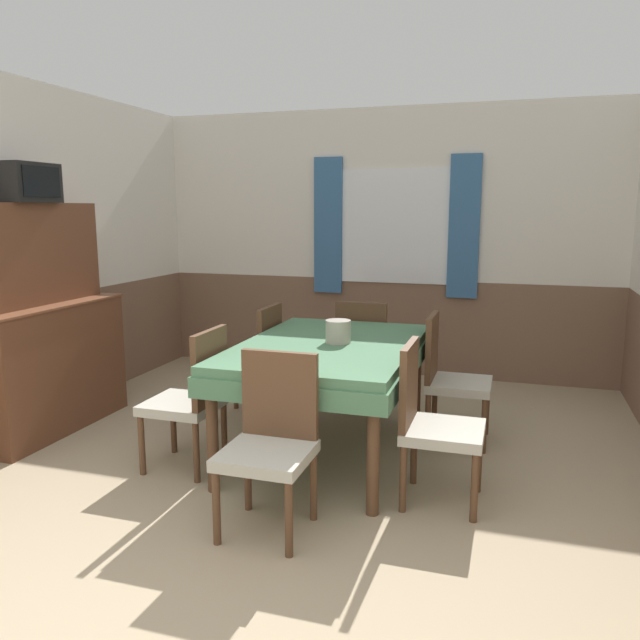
# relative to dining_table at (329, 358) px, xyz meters

# --- Properties ---
(wall_back) EXTENTS (4.91, 0.10, 2.60)m
(wall_back) POSITION_rel_dining_table_xyz_m (-0.11, 2.22, 0.65)
(wall_back) COLOR white
(wall_back) RESTS_ON ground_plane
(wall_left) EXTENTS (0.05, 4.92, 2.60)m
(wall_left) POSITION_rel_dining_table_xyz_m (-2.40, -0.06, 0.64)
(wall_left) COLOR white
(wall_left) RESTS_ON ground_plane
(dining_table) EXTENTS (1.15, 1.72, 0.77)m
(dining_table) POSITION_rel_dining_table_xyz_m (0.00, 0.00, 0.00)
(dining_table) COLOR #4C7A56
(dining_table) RESTS_ON ground_plane
(chair_right_near) EXTENTS (0.44, 0.44, 0.91)m
(chair_right_near) POSITION_rel_dining_table_xyz_m (0.75, -0.50, -0.18)
(chair_right_near) COLOR brown
(chair_right_near) RESTS_ON ground_plane
(chair_head_near) EXTENTS (0.44, 0.44, 0.91)m
(chair_head_near) POSITION_rel_dining_table_xyz_m (0.00, -1.03, -0.18)
(chair_head_near) COLOR brown
(chair_head_near) RESTS_ON ground_plane
(chair_left_near) EXTENTS (0.44, 0.44, 0.91)m
(chair_left_near) POSITION_rel_dining_table_xyz_m (-0.75, -0.50, -0.18)
(chair_left_near) COLOR brown
(chair_left_near) RESTS_ON ground_plane
(chair_left_far) EXTENTS (0.44, 0.44, 0.91)m
(chair_left_far) POSITION_rel_dining_table_xyz_m (-0.75, 0.50, -0.18)
(chair_left_far) COLOR brown
(chair_left_far) RESTS_ON ground_plane
(chair_right_far) EXTENTS (0.44, 0.44, 0.91)m
(chair_right_far) POSITION_rel_dining_table_xyz_m (0.75, 0.50, -0.18)
(chair_right_far) COLOR brown
(chair_right_far) RESTS_ON ground_plane
(chair_head_window) EXTENTS (0.44, 0.44, 0.91)m
(chair_head_window) POSITION_rel_dining_table_xyz_m (0.00, 1.03, -0.18)
(chair_head_window) COLOR brown
(chair_head_window) RESTS_ON ground_plane
(sideboard) EXTENTS (0.46, 1.30, 1.68)m
(sideboard) POSITION_rel_dining_table_xyz_m (-2.15, -0.17, 0.05)
(sideboard) COLOR brown
(sideboard) RESTS_ON ground_plane
(tv) EXTENTS (0.29, 0.43, 0.27)m
(tv) POSITION_rel_dining_table_xyz_m (-2.15, -0.23, 1.16)
(tv) COLOR black
(tv) RESTS_ON sideboard
(vase) EXTENTS (0.17, 0.17, 0.15)m
(vase) POSITION_rel_dining_table_xyz_m (0.06, 0.02, 0.18)
(vase) COLOR #A39989
(vase) RESTS_ON dining_table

